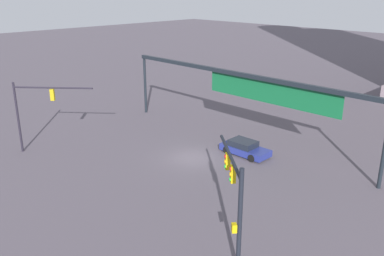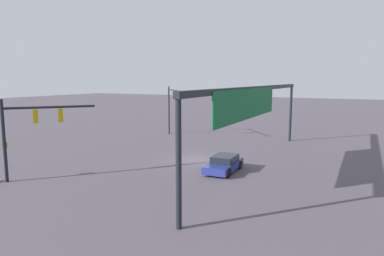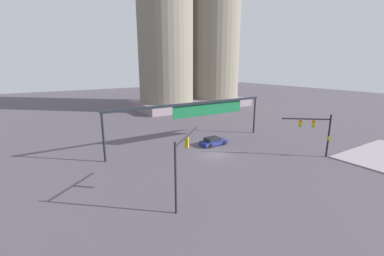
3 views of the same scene
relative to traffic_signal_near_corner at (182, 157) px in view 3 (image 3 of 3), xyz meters
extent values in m
plane|color=#514A54|center=(10.18, 8.37, -4.27)|extent=(217.19, 217.19, 0.00)
cylinder|color=black|center=(-1.24, -1.09, -1.22)|extent=(0.18, 0.18, 6.09)
cylinder|color=black|center=(1.25, 1.09, 1.43)|extent=(5.07, 4.46, 0.14)
cube|color=#B29810|center=(1.17, 1.02, 0.83)|extent=(0.41, 0.41, 0.95)
cylinder|color=red|center=(1.06, 1.14, 1.13)|extent=(0.19, 0.18, 0.20)
cylinder|color=orange|center=(1.06, 1.14, 0.83)|extent=(0.19, 0.18, 0.20)
cylinder|color=green|center=(1.06, 1.14, 0.53)|extent=(0.19, 0.18, 0.20)
cylinder|color=black|center=(22.02, -0.30, -1.42)|extent=(0.23, 0.23, 5.69)
cylinder|color=black|center=(19.71, 1.64, 0.79)|extent=(4.75, 4.00, 0.17)
cube|color=#BC9D0A|center=(20.46, 1.01, 0.17)|extent=(0.41, 0.40, 0.95)
cylinder|color=red|center=(20.36, 0.88, 0.47)|extent=(0.19, 0.17, 0.20)
cylinder|color=orange|center=(20.36, 0.88, 0.17)|extent=(0.19, 0.17, 0.20)
cylinder|color=green|center=(20.36, 0.88, -0.13)|extent=(0.19, 0.17, 0.20)
cube|color=#BC9D0A|center=(19.21, 2.05, 0.17)|extent=(0.41, 0.40, 0.95)
cylinder|color=red|center=(19.11, 1.93, 0.47)|extent=(0.19, 0.17, 0.20)
cylinder|color=orange|center=(19.11, 1.93, 0.17)|extent=(0.19, 0.17, 0.20)
cylinder|color=green|center=(19.11, 1.93, -0.13)|extent=(0.19, 0.17, 0.20)
cube|color=#BC9D0A|center=(21.86, -0.50, -1.70)|extent=(0.38, 0.38, 0.44)
cylinder|color=black|center=(-2.91, 13.88, -1.21)|extent=(0.28, 0.28, 6.12)
cylinder|color=black|center=(23.27, 13.88, -1.21)|extent=(0.28, 0.28, 6.12)
cube|color=black|center=(10.18, 13.88, 2.03)|extent=(26.58, 0.35, 0.35)
cube|color=#115C32|center=(13.44, 14.10, 1.03)|extent=(12.92, 0.08, 2.10)
cube|color=gray|center=(30.24, 44.86, -3.20)|extent=(32.35, 16.21, 2.13)
cylinder|color=#736D5C|center=(22.16, 44.86, 20.63)|extent=(14.21, 14.21, 45.53)
cylinder|color=#736D5C|center=(38.31, 44.86, 20.63)|extent=(14.21, 14.21, 45.53)
cube|color=navy|center=(12.79, 11.99, -3.83)|extent=(4.24, 1.92, 0.55)
cube|color=black|center=(12.54, 11.99, -3.31)|extent=(2.22, 1.66, 0.50)
cylinder|color=black|center=(14.08, 12.88, -3.95)|extent=(0.64, 0.23, 0.64)
cylinder|color=black|center=(14.11, 11.15, -3.95)|extent=(0.64, 0.23, 0.64)
cylinder|color=black|center=(11.47, 12.83, -3.95)|extent=(0.64, 0.23, 0.64)
cylinder|color=black|center=(11.50, 11.11, -3.95)|extent=(0.64, 0.23, 0.64)
camera|label=1|loc=(32.62, -14.02, 9.29)|focal=38.65mm
camera|label=2|loc=(36.78, 21.39, 2.73)|focal=32.26mm
camera|label=3|loc=(-10.56, -17.73, 7.58)|focal=24.27mm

